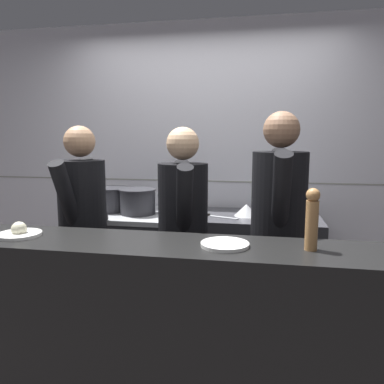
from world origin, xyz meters
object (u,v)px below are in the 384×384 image
at_px(mixing_bowl_steel, 246,210).
at_px(plated_dish_main, 19,233).
at_px(sauce_pot, 138,201).
at_px(chef_head_cook, 83,229).
at_px(oven_range, 143,262).
at_px(plated_dish_appetiser, 225,244).
at_px(chef_sous, 183,235).
at_px(pepper_mill, 312,218).
at_px(braising_pot, 176,203).
at_px(chef_line, 278,231).
at_px(stock_pot, 111,199).
at_px(chefs_knife, 214,216).

relative_size(mixing_bowl_steel, plated_dish_main, 0.87).
relative_size(sauce_pot, chef_head_cook, 0.20).
relative_size(oven_range, mixing_bowl_steel, 5.05).
relative_size(plated_dish_appetiser, chef_sous, 0.15).
height_order(sauce_pot, pepper_mill, pepper_mill).
distance_m(braising_pot, chef_head_cook, 0.88).
relative_size(chef_sous, chef_line, 0.95).
bearing_deg(chef_sous, braising_pot, 91.29).
relative_size(chef_head_cook, chef_sous, 1.01).
distance_m(oven_range, plated_dish_main, 1.47).
bearing_deg(stock_pot, pepper_mill, -40.35).
bearing_deg(chef_line, pepper_mill, -78.85).
height_order(mixing_bowl_steel, pepper_mill, pepper_mill).
bearing_deg(plated_dish_appetiser, chef_line, 65.66).
height_order(mixing_bowl_steel, plated_dish_appetiser, plated_dish_appetiser).
relative_size(sauce_pot, chefs_knife, 0.91).
bearing_deg(pepper_mill, oven_range, 134.31).
relative_size(sauce_pot, pepper_mill, 1.07).
relative_size(plated_dish_appetiser, chef_head_cook, 0.15).
xyz_separation_m(braising_pot, pepper_mill, (0.97, -1.33, 0.19)).
distance_m(sauce_pot, chef_line, 1.32).
xyz_separation_m(mixing_bowl_steel, chef_line, (0.23, -0.66, -0.01)).
height_order(plated_dish_appetiser, chef_sous, chef_sous).
xyz_separation_m(stock_pot, mixing_bowl_steel, (1.20, -0.05, -0.05)).
xyz_separation_m(pepper_mill, chef_line, (-0.12, 0.61, -0.23)).
bearing_deg(braising_pot, chef_head_cook, -126.00).
bearing_deg(sauce_pot, mixing_bowl_steel, 1.96).
xyz_separation_m(braising_pot, plated_dish_main, (-0.56, -1.36, 0.06)).
distance_m(stock_pot, plated_dish_appetiser, 1.76).
bearing_deg(stock_pot, chef_sous, -41.95).
bearing_deg(chef_head_cook, plated_dish_main, -92.67).
relative_size(mixing_bowl_steel, plated_dish_appetiser, 0.84).
distance_m(oven_range, pepper_mill, 1.95).
relative_size(oven_range, chef_sous, 0.62).
bearing_deg(mixing_bowl_steel, chef_head_cook, -150.05).
height_order(chefs_knife, plated_dish_main, plated_dish_main).
bearing_deg(sauce_pot, stock_pot, 163.19).
distance_m(stock_pot, mixing_bowl_steel, 1.21).
xyz_separation_m(sauce_pot, plated_dish_appetiser, (0.87, -1.25, 0.02)).
bearing_deg(chef_line, plated_dish_appetiser, -114.62).
xyz_separation_m(plated_dish_appetiser, pepper_mill, (0.41, 0.01, 0.15)).
bearing_deg(mixing_bowl_steel, sauce_pot, -178.04).
height_order(stock_pot, chef_sous, chef_sous).
xyz_separation_m(oven_range, pepper_mill, (1.26, -1.29, 0.73)).
bearing_deg(stock_pot, chef_line, -26.33).
bearing_deg(stock_pot, chef_head_cook, -83.84).
bearing_deg(chef_line, plated_dish_main, -155.69).
distance_m(pepper_mill, chef_line, 0.67).
xyz_separation_m(plated_dish_main, pepper_mill, (1.52, 0.03, 0.14)).
distance_m(mixing_bowl_steel, chef_line, 0.70).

